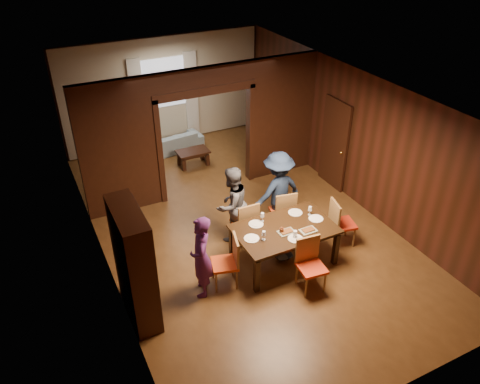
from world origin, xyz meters
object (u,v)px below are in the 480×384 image
hutch (134,265)px  person_navy (278,191)px  sofa (171,142)px  chair_near (312,266)px  person_grey (232,204)px  chair_right (343,222)px  chair_far_l (244,222)px  chair_left (225,262)px  coffee_table (193,158)px  person_purple (201,257)px  dining_table (284,245)px  chair_far_r (282,210)px

hutch → person_navy: bearing=18.9°
sofa → chair_near: size_ratio=1.76×
person_grey → person_navy: (1.00, -0.05, 0.06)m
chair_right → chair_far_l: 1.91m
person_grey → chair_far_l: size_ratio=1.61×
chair_left → chair_near: (1.28, -0.76, 0.00)m
person_grey → chair_near: 2.04m
person_navy → coffee_table: size_ratio=2.10×
person_purple → coffee_table: (1.55, 4.36, -0.56)m
person_navy → dining_table: person_navy is taller
person_purple → chair_far_l: (1.27, 0.93, -0.28)m
chair_far_l → chair_far_r: bearing=-177.4°
person_navy → chair_far_r: 0.40m
person_purple → chair_far_l: person_purple is taller
coffee_table → chair_left: (-1.13, -4.35, 0.28)m
chair_far_r → hutch: size_ratio=0.48×
chair_left → chair_near: size_ratio=1.00×
person_purple → sofa: 5.56m
person_grey → chair_left: person_grey is taller
person_purple → chair_far_l: bearing=147.0°
person_navy → sofa: bearing=-86.0°
person_grey → sofa: bearing=-115.1°
sofa → chair_left: chair_left is taller
chair_right → hutch: size_ratio=0.48×
chair_right → hutch: hutch is taller
sofa → person_navy: bearing=94.0°
person_purple → person_navy: size_ratio=0.91×
dining_table → chair_right: chair_right is taller
chair_far_l → hutch: 2.58m
chair_far_l → chair_left: bearing=48.6°
chair_left → person_purple: bearing=-73.1°
sofa → chair_right: bearing=100.4°
sofa → chair_far_l: size_ratio=1.76×
chair_left → hutch: size_ratio=0.48×
chair_left → chair_near: bearing=74.7°
person_grey → chair_near: person_grey is taller
person_purple → chair_right: bearing=111.9°
person_navy → coffee_table: bearing=-86.8°
dining_table → chair_far_r: (0.48, 0.86, 0.10)m
person_purple → hutch: 1.12m
person_purple → sofa: size_ratio=0.89×
person_purple → chair_far_l: 1.60m
chair_left → person_navy: bearing=138.7°
person_purple → person_grey: bearing=157.3°
person_navy → chair_far_l: (-0.86, -0.20, -0.36)m
person_purple → chair_far_r: size_ratio=1.57×
person_navy → coffee_table: 3.34m
hutch → chair_left: bearing=-0.6°
chair_right → dining_table: bearing=101.6°
chair_far_r → person_grey: bearing=-2.5°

